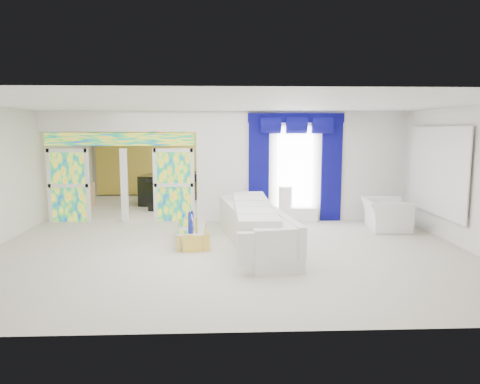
{
  "coord_description": "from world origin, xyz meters",
  "views": [
    {
      "loc": [
        -0.13,
        -11.29,
        2.5
      ],
      "look_at": [
        0.3,
        -1.2,
        1.1
      ],
      "focal_mm": 33.61,
      "sensor_mm": 36.0,
      "label": 1
    }
  ],
  "objects_px": {
    "white_sofa": "(254,227)",
    "console_table": "(296,214)",
    "coffee_table": "(193,234)",
    "grand_piano": "(169,188)",
    "armchair": "(386,215)"
  },
  "relations": [
    {
      "from": "white_sofa",
      "to": "console_table",
      "type": "xyz_separation_m",
      "value": [
        1.34,
        2.54,
        -0.21
      ]
    },
    {
      "from": "white_sofa",
      "to": "coffee_table",
      "type": "height_order",
      "value": "white_sofa"
    },
    {
      "from": "coffee_table",
      "to": "console_table",
      "type": "relative_size",
      "value": 1.44
    },
    {
      "from": "grand_piano",
      "to": "armchair",
      "type": "bearing_deg",
      "value": -24.75
    },
    {
      "from": "coffee_table",
      "to": "armchair",
      "type": "height_order",
      "value": "armchair"
    },
    {
      "from": "white_sofa",
      "to": "coffee_table",
      "type": "relative_size",
      "value": 2.54
    },
    {
      "from": "white_sofa",
      "to": "coffee_table",
      "type": "distance_m",
      "value": 1.4
    },
    {
      "from": "armchair",
      "to": "grand_piano",
      "type": "xyz_separation_m",
      "value": [
        -5.93,
        4.52,
        0.11
      ]
    },
    {
      "from": "white_sofa",
      "to": "grand_piano",
      "type": "bearing_deg",
      "value": 104.62
    },
    {
      "from": "grand_piano",
      "to": "console_table",
      "type": "bearing_deg",
      "value": -28.55
    },
    {
      "from": "armchair",
      "to": "white_sofa",
      "type": "bearing_deg",
      "value": 116.97
    },
    {
      "from": "white_sofa",
      "to": "armchair",
      "type": "distance_m",
      "value": 3.69
    },
    {
      "from": "coffee_table",
      "to": "grand_piano",
      "type": "bearing_deg",
      "value": 101.63
    },
    {
      "from": "white_sofa",
      "to": "coffee_table",
      "type": "xyz_separation_m",
      "value": [
        -1.35,
        0.3,
        -0.22
      ]
    },
    {
      "from": "armchair",
      "to": "console_table",
      "type": "bearing_deg",
      "value": 65.82
    }
  ]
}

